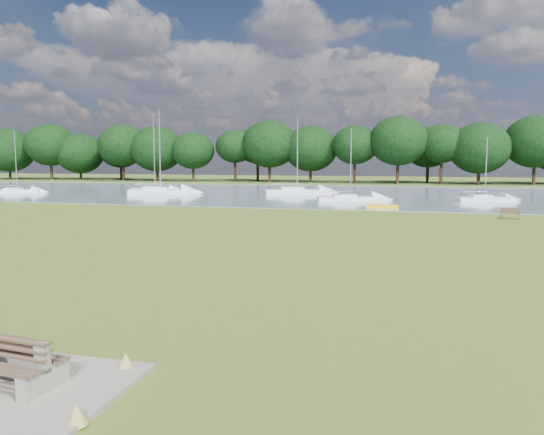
% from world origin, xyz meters
% --- Properties ---
extents(ground, '(220.00, 220.00, 0.00)m').
position_xyz_m(ground, '(0.00, 0.00, 0.00)').
color(ground, olive).
extents(river, '(220.00, 40.00, 0.10)m').
position_xyz_m(river, '(0.00, 42.00, 0.00)').
color(river, slate).
rests_on(river, ground).
extents(far_bank, '(220.00, 20.00, 0.40)m').
position_xyz_m(far_bank, '(0.00, 72.00, 0.00)').
color(far_bank, '#4C6626').
rests_on(far_bank, ground).
extents(concrete_pad, '(4.20, 3.20, 0.10)m').
position_xyz_m(concrete_pad, '(0.00, -14.00, 0.05)').
color(concrete_pad, gray).
rests_on(concrete_pad, ground).
extents(bench_pair, '(1.93, 1.26, 0.98)m').
position_xyz_m(bench_pair, '(-0.00, -14.00, 0.50)').
color(bench_pair, gray).
rests_on(bench_pair, concrete_pad).
extents(riverbank_bench, '(1.38, 0.72, 0.82)m').
position_xyz_m(riverbank_bench, '(14.02, 18.44, 0.41)').
color(riverbank_bench, brown).
rests_on(riverbank_bench, ground).
extents(kayak, '(2.73, 0.74, 0.27)m').
position_xyz_m(kayak, '(4.85, 24.52, 0.19)').
color(kayak, '#F6A90C').
rests_on(kayak, river).
extents(tree_line, '(132.04, 9.04, 10.95)m').
position_xyz_m(tree_line, '(-4.55, 68.00, 6.49)').
color(tree_line, black).
rests_on(tree_line, far_bank).
extents(sailboat_0, '(6.72, 3.53, 7.16)m').
position_xyz_m(sailboat_0, '(1.29, 31.08, 0.45)').
color(sailboat_0, silver).
rests_on(sailboat_0, river).
extents(sailboat_1, '(6.07, 2.85, 8.87)m').
position_xyz_m(sailboat_1, '(-24.02, 38.92, 0.54)').
color(sailboat_1, silver).
rests_on(sailboat_1, river).
extents(sailboat_3, '(7.88, 4.81, 9.01)m').
position_xyz_m(sailboat_3, '(-5.94, 39.83, 0.56)').
color(sailboat_3, silver).
rests_on(sailboat_3, river).
extents(sailboat_4, '(5.80, 3.33, 7.62)m').
position_xyz_m(sailboat_4, '(-39.69, 33.22, 0.46)').
color(sailboat_4, silver).
rests_on(sailboat_4, river).
extents(sailboat_5, '(5.91, 3.51, 6.27)m').
position_xyz_m(sailboat_5, '(14.24, 33.82, 0.45)').
color(sailboat_5, silver).
rests_on(sailboat_5, river).
extents(sailboat_7, '(7.73, 4.92, 10.01)m').
position_xyz_m(sailboat_7, '(-21.60, 35.55, 0.57)').
color(sailboat_7, silver).
rests_on(sailboat_7, river).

